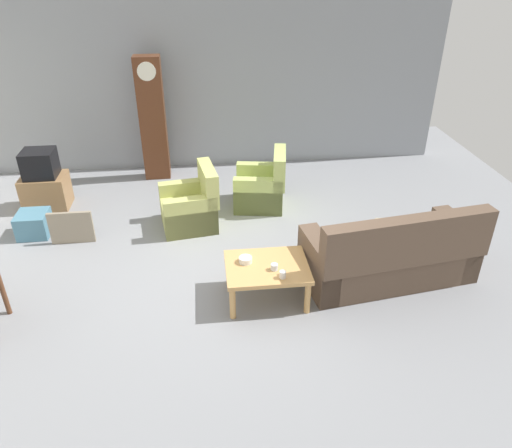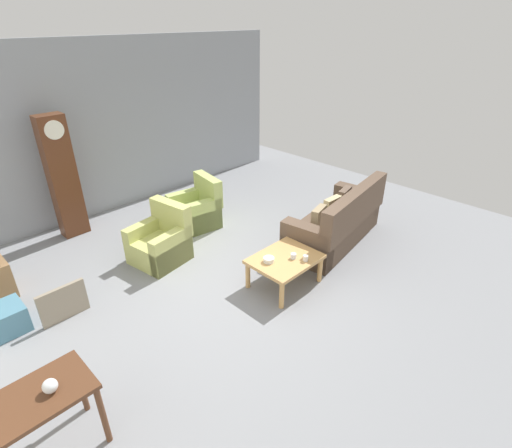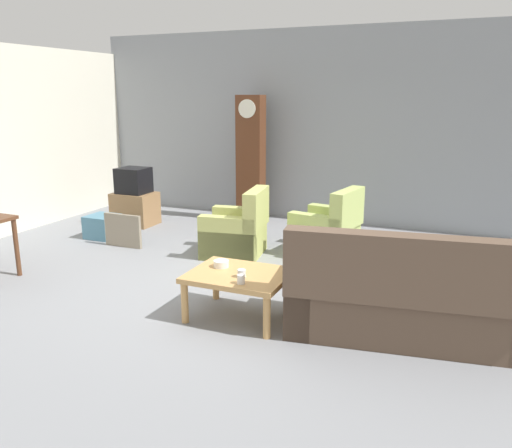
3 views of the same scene
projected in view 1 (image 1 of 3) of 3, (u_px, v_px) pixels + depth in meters
name	position (u px, v px, depth m)	size (l,w,h in m)	color
ground_plane	(228.00, 268.00, 6.36)	(10.40, 10.40, 0.00)	gray
garage_door_wall	(213.00, 79.00, 8.67)	(8.40, 0.16, 3.20)	gray
couch_floral	(391.00, 256.00, 5.96)	(2.21, 1.17, 1.04)	brown
armchair_olive_near	(191.00, 207.00, 7.18)	(0.90, 0.87, 0.92)	#B7BC66
armchair_olive_far	(262.00, 188.00, 7.75)	(0.90, 0.88, 0.92)	#B2C469
coffee_table_wood	(267.00, 270.00, 5.64)	(0.96, 0.76, 0.46)	tan
grandfather_clock	(153.00, 119.00, 8.36)	(0.44, 0.30, 2.13)	#562D19
tv_stand_cabinet	(46.00, 192.00, 7.72)	(0.68, 0.52, 0.54)	#997047
tv_crt	(40.00, 164.00, 7.48)	(0.48, 0.44, 0.42)	black
framed_picture_leaning	(71.00, 228.00, 6.79)	(0.60, 0.05, 0.48)	gray
storage_box_blue	(34.00, 224.00, 7.01)	(0.43, 0.44, 0.35)	teal
cup_white_porcelain	(283.00, 275.00, 5.37)	(0.07, 0.07, 0.09)	white
cup_blue_rimmed	(274.00, 267.00, 5.51)	(0.08, 0.08, 0.07)	silver
bowl_white_stacked	(245.00, 260.00, 5.64)	(0.15, 0.15, 0.07)	white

